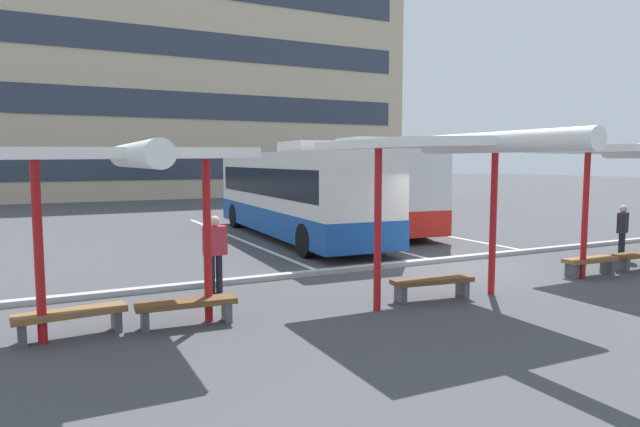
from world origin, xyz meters
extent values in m
plane|color=#47474C|center=(0.00, 0.00, 0.00)|extent=(160.00, 160.00, 0.00)
cube|color=#C6B293|center=(0.00, 35.42, 8.83)|extent=(37.29, 12.04, 17.66)
cube|color=#2D3847|center=(0.00, 29.37, 2.43)|extent=(34.31, 0.08, 1.94)
cube|color=#2D3847|center=(0.00, 29.37, 6.84)|extent=(34.31, 0.08, 1.94)
cube|color=#2D3847|center=(0.00, 29.37, 11.26)|extent=(34.31, 0.08, 1.94)
cube|color=silver|center=(-1.68, 7.01, 1.69)|extent=(3.11, 11.18, 2.83)
cube|color=#194C9E|center=(-1.68, 7.01, 0.71)|extent=(3.15, 11.22, 0.87)
cube|color=black|center=(-1.68, 7.01, 2.08)|extent=(3.10, 10.30, 0.94)
cube|color=black|center=(-1.41, 12.51, 2.03)|extent=(2.27, 0.19, 1.70)
cube|color=silver|center=(-1.75, 5.63, 3.29)|extent=(1.65, 2.27, 0.36)
cylinder|color=black|center=(-2.67, 11.00, 0.50)|extent=(0.35, 1.01, 1.00)
cylinder|color=black|center=(-0.30, 10.88, 0.50)|extent=(0.35, 1.01, 1.00)
cylinder|color=black|center=(-3.06, 3.14, 0.50)|extent=(0.35, 1.01, 1.00)
cylinder|color=black|center=(-0.69, 3.03, 0.50)|extent=(0.35, 1.01, 1.00)
cube|color=silver|center=(1.63, 8.87, 1.82)|extent=(3.45, 11.19, 3.08)
cube|color=red|center=(1.63, 8.87, 0.71)|extent=(3.49, 11.23, 0.88)
cube|color=black|center=(1.63, 8.87, 2.31)|extent=(3.40, 10.32, 0.99)
cube|color=black|center=(2.10, 14.32, 2.19)|extent=(2.21, 0.27, 1.85)
cube|color=silver|center=(1.51, 7.49, 3.54)|extent=(1.69, 2.32, 0.36)
cylinder|color=black|center=(0.82, 12.86, 0.50)|extent=(0.39, 1.02, 1.00)
cylinder|color=black|center=(3.12, 12.66, 0.50)|extent=(0.39, 1.02, 1.00)
cylinder|color=black|center=(0.14, 5.07, 0.50)|extent=(0.39, 1.02, 1.00)
cylinder|color=black|center=(2.44, 4.87, 0.50)|extent=(0.39, 1.02, 1.00)
cube|color=white|center=(-3.63, 7.85, 0.00)|extent=(0.16, 14.00, 0.01)
cube|color=white|center=(0.00, 7.85, 0.00)|extent=(0.16, 14.00, 0.01)
cube|color=white|center=(3.63, 7.85, 0.00)|extent=(0.16, 14.00, 0.01)
cylinder|color=red|center=(-9.92, -1.89, 1.42)|extent=(0.14, 0.14, 2.85)
cylinder|color=red|center=(-7.31, -1.89, 1.42)|extent=(0.14, 0.14, 2.85)
cube|color=white|center=(-8.61, -1.89, 2.93)|extent=(3.61, 2.71, 0.19)
cylinder|color=white|center=(-8.61, -3.09, 2.90)|extent=(0.36, 3.61, 0.36)
cube|color=brown|center=(-9.51, -1.78, 0.40)|extent=(1.72, 0.57, 0.10)
cube|color=#4C4C51|center=(-10.20, -1.84, 0.17)|extent=(0.15, 0.35, 0.35)
cube|color=#4C4C51|center=(-8.82, -1.72, 0.17)|extent=(0.15, 0.35, 0.35)
cube|color=brown|center=(-7.71, -1.98, 0.40)|extent=(1.71, 0.52, 0.10)
cube|color=#4C4C51|center=(-8.40, -1.94, 0.17)|extent=(0.14, 0.34, 0.35)
cube|color=#4C4C51|center=(-7.02, -2.02, 0.17)|extent=(0.14, 0.34, 0.35)
cylinder|color=red|center=(-4.28, -2.61, 1.54)|extent=(0.14, 0.14, 3.08)
cylinder|color=red|center=(-1.42, -2.61, 1.54)|extent=(0.14, 0.14, 3.08)
cube|color=white|center=(-2.85, -2.61, 3.16)|extent=(3.86, 3.31, 0.26)
cylinder|color=white|center=(-2.85, -4.12, 3.13)|extent=(0.36, 3.86, 0.36)
cube|color=brown|center=(-2.85, -2.44, 0.40)|extent=(1.78, 0.63, 0.10)
cube|color=#4C4C51|center=(-3.56, -2.36, 0.17)|extent=(0.16, 0.35, 0.35)
cube|color=#4C4C51|center=(-2.13, -2.53, 0.17)|extent=(0.16, 0.35, 0.35)
cylinder|color=red|center=(1.67, -2.42, 1.50)|extent=(0.14, 0.14, 3.00)
cube|color=white|center=(2.99, -2.42, 3.08)|extent=(3.63, 2.94, 0.18)
cube|color=brown|center=(2.09, -2.30, 0.40)|extent=(1.52, 0.50, 0.10)
cube|color=#4C4C51|center=(1.49, -2.27, 0.17)|extent=(0.14, 0.34, 0.35)
cube|color=#4C4C51|center=(2.69, -2.34, 0.17)|extent=(0.14, 0.34, 0.35)
cube|color=brown|center=(3.89, -2.36, 0.40)|extent=(1.63, 0.44, 0.10)
cube|color=#4C4C51|center=(3.22, -2.36, 0.17)|extent=(0.12, 0.34, 0.35)
cube|color=#ADADA8|center=(0.00, 0.79, 0.06)|extent=(44.00, 0.24, 0.12)
cylinder|color=black|center=(4.91, -1.18, 0.39)|extent=(0.14, 0.14, 0.77)
cylinder|color=black|center=(4.77, -1.24, 0.39)|extent=(0.14, 0.14, 0.77)
cube|color=#26262D|center=(4.84, -1.21, 1.06)|extent=(0.50, 0.38, 0.58)
sphere|color=beige|center=(4.84, -1.21, 1.46)|extent=(0.21, 0.21, 0.21)
cylinder|color=black|center=(-6.54, 0.09, 0.41)|extent=(0.14, 0.14, 0.82)
cylinder|color=black|center=(-6.71, 0.07, 0.41)|extent=(0.14, 0.14, 0.82)
cube|color=#BF333F|center=(-6.62, 0.08, 1.13)|extent=(0.50, 0.28, 0.62)
sphere|color=beige|center=(-6.62, 0.08, 1.55)|extent=(0.22, 0.22, 0.22)
camera|label=1|loc=(-9.77, -11.19, 2.82)|focal=30.79mm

